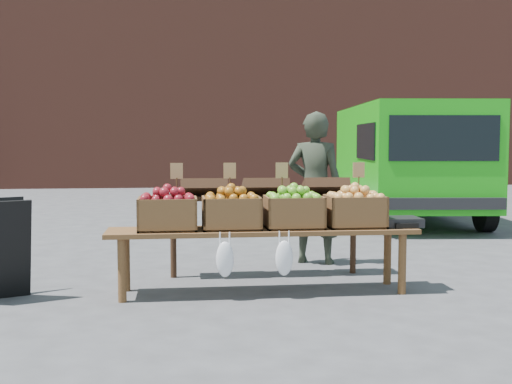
{
  "coord_description": "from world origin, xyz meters",
  "views": [
    {
      "loc": [
        -1.45,
        -5.33,
        1.34
      ],
      "look_at": [
        -0.74,
        0.7,
        0.85
      ],
      "focal_mm": 45.0,
      "sensor_mm": 36.0,
      "label": 1
    }
  ],
  "objects": [
    {
      "name": "crate_golden_apples",
      "position": [
        -1.57,
        0.2,
        0.71
      ],
      "size": [
        0.5,
        0.4,
        0.28
      ],
      "primitive_type": null,
      "color": "#68050F",
      "rests_on": "display_bench"
    },
    {
      "name": "ground",
      "position": [
        0.0,
        0.0,
        0.0
      ],
      "size": [
        80.0,
        80.0,
        0.0
      ],
      "primitive_type": "plane",
      "color": "#464649"
    },
    {
      "name": "back_table",
      "position": [
        -0.63,
        0.92,
        0.52
      ],
      "size": [
        2.1,
        0.44,
        1.04
      ],
      "primitive_type": null,
      "color": "#321E12",
      "rests_on": "ground"
    },
    {
      "name": "vendor",
      "position": [
        -0.0,
        1.49,
        0.82
      ],
      "size": [
        0.71,
        0.6,
        1.65
      ],
      "primitive_type": "imported",
      "rotation": [
        0.0,
        0.0,
        2.73
      ],
      "color": "#293124",
      "rests_on": "ground"
    },
    {
      "name": "crate_green_apples",
      "position": [
        0.08,
        0.2,
        0.71
      ],
      "size": [
        0.5,
        0.4,
        0.28
      ],
      "primitive_type": null,
      "color": "gold",
      "rests_on": "display_bench"
    },
    {
      "name": "delivery_van",
      "position": [
        2.29,
        4.97,
        0.95
      ],
      "size": [
        2.36,
        4.42,
        1.9
      ],
      "primitive_type": null,
      "rotation": [
        0.0,
        0.0,
        -0.1
      ],
      "color": "#18A811",
      "rests_on": "ground"
    },
    {
      "name": "crate_red_apples",
      "position": [
        -0.47,
        0.2,
        0.71
      ],
      "size": [
        0.5,
        0.4,
        0.28
      ],
      "primitive_type": null,
      "color": "#347D1D",
      "rests_on": "display_bench"
    },
    {
      "name": "crate_russet_pears",
      "position": [
        -1.02,
        0.2,
        0.71
      ],
      "size": [
        0.5,
        0.4,
        0.28
      ],
      "primitive_type": null,
      "color": "#9F5616",
      "rests_on": "display_bench"
    },
    {
      "name": "weighing_scale",
      "position": [
        0.51,
        0.2,
        0.61
      ],
      "size": [
        0.34,
        0.3,
        0.08
      ],
      "primitive_type": "cube",
      "color": "black",
      "rests_on": "display_bench"
    },
    {
      "name": "display_bench",
      "position": [
        -0.74,
        0.2,
        0.28
      ],
      "size": [
        2.7,
        0.56,
        0.57
      ],
      "primitive_type": null,
      "color": "brown",
      "rests_on": "ground"
    },
    {
      "name": "brick_building",
      "position": [
        0.0,
        15.0,
        5.0
      ],
      "size": [
        24.0,
        4.0,
        10.0
      ],
      "primitive_type": "cube",
      "color": "brown",
      "rests_on": "ground"
    }
  ]
}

